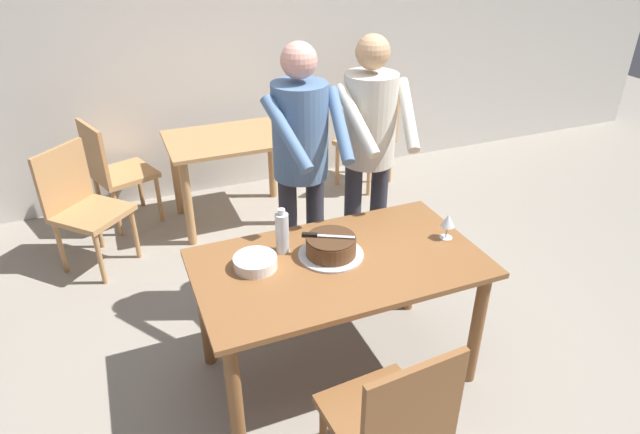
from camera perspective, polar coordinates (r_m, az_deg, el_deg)
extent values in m
plane|color=gray|center=(3.25, 1.79, -15.66)|extent=(14.00, 14.00, 0.00)
cube|color=silver|center=(4.94, -11.08, 17.74)|extent=(10.00, 0.12, 2.70)
cube|color=brown|center=(2.78, 2.02, -4.89)|extent=(1.47, 0.83, 0.03)
cylinder|color=brown|center=(2.63, -8.90, -18.65)|extent=(0.07, 0.07, 0.72)
cylinder|color=brown|center=(3.07, 16.15, -11.21)|extent=(0.07, 0.07, 0.72)
cylinder|color=brown|center=(3.13, -12.04, -9.77)|extent=(0.07, 0.07, 0.72)
cylinder|color=brown|center=(3.51, 9.57, -4.70)|extent=(0.07, 0.07, 0.72)
cylinder|color=silver|center=(2.81, 1.15, -3.94)|extent=(0.34, 0.34, 0.01)
cylinder|color=brown|center=(2.79, 1.16, -3.07)|extent=(0.26, 0.26, 0.09)
cylinder|color=#432A18|center=(2.76, 1.17, -2.21)|extent=(0.25, 0.25, 0.01)
cube|color=silver|center=(2.75, 1.59, -2.05)|extent=(0.19, 0.11, 0.00)
cube|color=black|center=(2.76, -1.10, -1.91)|extent=(0.08, 0.06, 0.02)
cylinder|color=white|center=(2.74, -6.79, -5.19)|extent=(0.22, 0.22, 0.01)
cylinder|color=white|center=(2.74, -6.80, -5.02)|extent=(0.22, 0.22, 0.01)
cylinder|color=white|center=(2.73, -6.81, -4.84)|extent=(0.22, 0.22, 0.01)
cylinder|color=white|center=(2.73, -6.83, -4.67)|extent=(0.22, 0.22, 0.01)
cylinder|color=white|center=(2.72, -6.84, -4.49)|extent=(0.22, 0.22, 0.01)
cylinder|color=white|center=(2.71, -6.85, -4.32)|extent=(0.22, 0.22, 0.01)
cylinder|color=silver|center=(3.04, 13.08, -2.10)|extent=(0.07, 0.07, 0.00)
cylinder|color=silver|center=(3.02, 13.16, -1.50)|extent=(0.01, 0.01, 0.07)
cone|color=silver|center=(2.99, 13.31, -0.35)|extent=(0.08, 0.08, 0.07)
cylinder|color=silver|center=(2.80, -4.00, -1.69)|extent=(0.07, 0.07, 0.22)
cylinder|color=silver|center=(2.74, -4.08, 0.55)|extent=(0.04, 0.04, 0.03)
cylinder|color=#2D2D38|center=(3.46, -0.52, -2.49)|extent=(0.11, 0.11, 0.95)
cylinder|color=#2D2D38|center=(3.40, -3.26, -3.18)|extent=(0.11, 0.11, 0.95)
cylinder|color=#4C6B93|center=(3.10, -2.10, 9.00)|extent=(0.32, 0.32, 0.55)
sphere|color=tan|center=(2.98, -2.25, 16.14)|extent=(0.20, 0.20, 0.20)
cylinder|color=#4C6B93|center=(2.98, 2.09, 9.66)|extent=(0.13, 0.42, 0.34)
cylinder|color=#4C6B93|center=(2.86, -3.53, 8.73)|extent=(0.18, 0.42, 0.34)
cylinder|color=#2D2D38|center=(3.64, 6.03, -0.92)|extent=(0.11, 0.11, 0.95)
cylinder|color=#2D2D38|center=(3.58, 3.38, -1.37)|extent=(0.11, 0.11, 0.95)
cylinder|color=beige|center=(3.30, 5.25, 10.17)|extent=(0.32, 0.32, 0.55)
sphere|color=tan|center=(3.19, 5.58, 16.89)|extent=(0.20, 0.20, 0.20)
cylinder|color=beige|center=(3.18, 9.22, 10.57)|extent=(0.18, 0.42, 0.34)
cylinder|color=beige|center=(3.06, 3.89, 10.11)|extent=(0.13, 0.42, 0.34)
cube|color=brown|center=(2.47, 6.40, -20.14)|extent=(0.47, 0.47, 0.04)
cylinder|color=brown|center=(2.81, 7.41, -19.29)|extent=(0.04, 0.04, 0.41)
cube|color=brown|center=(2.18, 9.78, -19.49)|extent=(0.44, 0.06, 0.45)
cube|color=tan|center=(4.44, -9.48, 8.14)|extent=(1.00, 0.70, 0.03)
cylinder|color=tan|center=(4.28, -13.72, 1.37)|extent=(0.07, 0.07, 0.71)
cylinder|color=tan|center=(4.45, -2.93, 3.34)|extent=(0.07, 0.07, 0.71)
cylinder|color=tan|center=(4.77, -14.88, 4.23)|extent=(0.07, 0.07, 0.71)
cylinder|color=tan|center=(4.92, -5.08, 5.93)|extent=(0.07, 0.07, 0.71)
cube|color=tan|center=(4.19, -22.81, 0.32)|extent=(0.62, 0.62, 0.04)
cylinder|color=tan|center=(4.28, -18.85, -1.70)|extent=(0.04, 0.04, 0.41)
cylinder|color=tan|center=(4.07, -22.13, -4.09)|extent=(0.04, 0.04, 0.41)
cylinder|color=tan|center=(4.52, -22.34, -0.70)|extent=(0.04, 0.04, 0.41)
cylinder|color=tan|center=(4.32, -25.60, -2.90)|extent=(0.04, 0.04, 0.41)
cube|color=tan|center=(4.23, -25.42, 3.76)|extent=(0.34, 0.33, 0.45)
cube|color=tan|center=(4.74, -19.88, 4.28)|extent=(0.56, 0.56, 0.04)
cylinder|color=tan|center=(5.05, -18.43, 3.22)|extent=(0.04, 0.04, 0.41)
cylinder|color=tan|center=(4.74, -16.56, 1.82)|extent=(0.04, 0.04, 0.41)
cylinder|color=tan|center=(4.94, -22.20, 1.92)|extent=(0.04, 0.04, 0.41)
cylinder|color=tan|center=(4.63, -20.54, 0.40)|extent=(0.04, 0.04, 0.41)
cube|color=tan|center=(4.59, -22.71, 6.27)|extent=(0.18, 0.42, 0.45)
cube|color=tan|center=(5.15, 4.73, 7.92)|extent=(0.60, 0.60, 0.04)
cylinder|color=tan|center=(5.19, 1.82, 5.51)|extent=(0.04, 0.04, 0.41)
cylinder|color=tan|center=(5.46, 4.13, 6.71)|extent=(0.04, 0.04, 0.41)
cylinder|color=tan|center=(5.00, 5.16, 4.45)|extent=(0.04, 0.04, 0.41)
cylinder|color=tan|center=(5.29, 7.38, 5.72)|extent=(0.04, 0.04, 0.41)
cube|color=tan|center=(4.96, 6.82, 9.99)|extent=(0.40, 0.24, 0.45)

